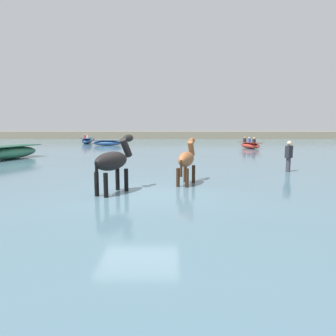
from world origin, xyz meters
TOP-DOWN VIEW (x-y plane):
  - ground_plane at (0.00, 0.00)m, footprint 120.00×120.00m
  - water_surface at (0.00, 10.00)m, footprint 90.00×90.00m
  - horse_lead_chestnut at (1.56, 1.42)m, footprint 0.83×1.71m
  - horse_trailing_black at (-0.74, -0.03)m, footprint 1.16×1.80m
  - boat_mid_channel at (-5.49, 22.15)m, footprint 2.93×0.96m
  - boat_far_offshore at (7.99, 18.31)m, footprint 1.74×2.68m
  - boat_distant_east at (-8.39, 25.24)m, footprint 1.37×3.14m
  - boat_mid_outer at (-8.89, 9.51)m, footprint 2.64×4.33m
  - person_onlooker_right at (6.22, 4.42)m, footprint 0.38×0.36m
  - far_shoreline at (0.00, 37.42)m, footprint 80.00×2.40m

SIDE VIEW (x-z plane):
  - ground_plane at x=0.00m, z-range 0.00..0.00m
  - water_surface at x=0.00m, z-range 0.00..0.25m
  - boat_mid_channel at x=-5.49m, z-range 0.18..0.85m
  - boat_far_offshore at x=7.99m, z-range 0.04..1.06m
  - boat_distant_east at x=-8.39m, z-range 0.02..1.12m
  - boat_mid_outer at x=-8.89m, z-range 0.25..1.06m
  - far_shoreline at x=0.00m, z-range 0.00..1.36m
  - person_onlooker_right at x=6.22m, z-range 0.05..1.68m
  - horse_lead_chestnut at x=1.56m, z-range 0.17..2.03m
  - horse_trailing_black at x=-0.74m, z-range 0.19..2.22m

